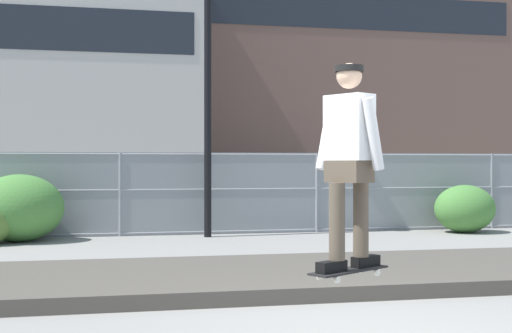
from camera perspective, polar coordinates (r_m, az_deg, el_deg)
gravel_berm at (r=9.05m, az=3.02°, el=-9.29°), size 14.36×2.86×0.18m
skateboard at (r=5.57m, az=8.00°, el=-8.87°), size 0.79×0.59×0.07m
skater at (r=5.50m, az=8.01°, el=1.17°), size 0.67×0.62×1.70m
chain_fence at (r=15.08m, az=-3.00°, el=-2.29°), size 22.60×0.06×1.85m
street_lamp at (r=14.80m, az=-4.17°, el=12.11°), size 0.44×0.44×7.57m
parked_car_near at (r=18.44m, az=-12.81°, el=-2.14°), size 4.55×2.26×1.66m
library_building at (r=44.69m, az=-18.66°, el=7.73°), size 21.11×10.23×14.93m
office_block at (r=56.03m, az=5.18°, el=8.99°), size 27.76×15.05×20.33m
shrub_center at (r=14.40m, az=-19.67°, el=-3.38°), size 1.79×1.46×1.38m
shrub_right at (r=16.16m, az=17.50°, el=-3.48°), size 1.43×1.17×1.11m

